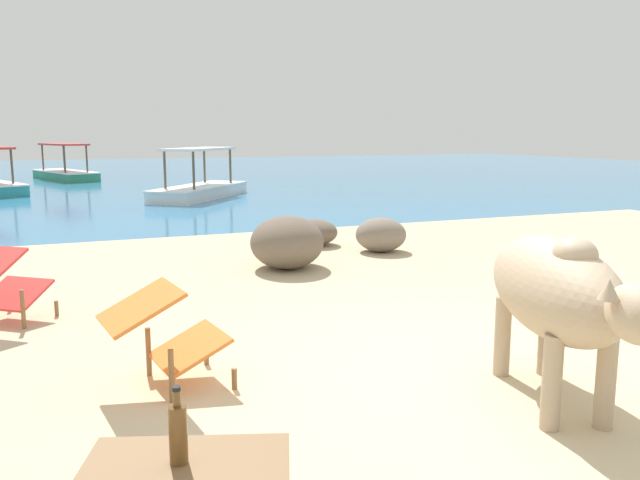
{
  "coord_description": "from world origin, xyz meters",
  "views": [
    {
      "loc": [
        -2.51,
        -3.32,
        1.69
      ],
      "look_at": [
        0.08,
        3.0,
        0.55
      ],
      "focal_mm": 36.13,
      "sensor_mm": 36.0,
      "label": 1
    }
  ],
  "objects_px": {
    "cow": "(557,291)",
    "deck_chair_near": "(166,330)",
    "boat_white": "(200,187)",
    "boat_green": "(65,172)",
    "bottle": "(178,432)",
    "deck_chair_far": "(0,281)"
  },
  "relations": [
    {
      "from": "cow",
      "to": "boat_white",
      "type": "relative_size",
      "value": 0.53
    },
    {
      "from": "boat_white",
      "to": "cow",
      "type": "bearing_deg",
      "value": 35.44
    },
    {
      "from": "cow",
      "to": "deck_chair_near",
      "type": "bearing_deg",
      "value": -98.81
    },
    {
      "from": "cow",
      "to": "deck_chair_far",
      "type": "distance_m",
      "value": 4.5
    },
    {
      "from": "deck_chair_near",
      "to": "boat_green",
      "type": "bearing_deg",
      "value": 83.03
    },
    {
      "from": "boat_white",
      "to": "boat_green",
      "type": "relative_size",
      "value": 0.94
    },
    {
      "from": "bottle",
      "to": "deck_chair_far",
      "type": "bearing_deg",
      "value": 102.68
    },
    {
      "from": "boat_white",
      "to": "deck_chair_near",
      "type": "bearing_deg",
      "value": 25.48
    },
    {
      "from": "cow",
      "to": "boat_green",
      "type": "xyz_separation_m",
      "value": [
        -2.45,
        21.98,
        -0.46
      ]
    },
    {
      "from": "cow",
      "to": "deck_chair_far",
      "type": "height_order",
      "value": "cow"
    },
    {
      "from": "bottle",
      "to": "boat_white",
      "type": "height_order",
      "value": "boat_white"
    },
    {
      "from": "boat_white",
      "to": "boat_green",
      "type": "bearing_deg",
      "value": -121.29
    },
    {
      "from": "bottle",
      "to": "deck_chair_far",
      "type": "xyz_separation_m",
      "value": [
        -0.86,
        3.81,
        -0.18
      ]
    },
    {
      "from": "deck_chair_far",
      "to": "boat_green",
      "type": "xyz_separation_m",
      "value": [
        0.81,
        18.89,
        -0.13
      ]
    },
    {
      "from": "deck_chair_near",
      "to": "boat_green",
      "type": "xyz_separation_m",
      "value": [
        -0.29,
        20.83,
        -0.13
      ]
    },
    {
      "from": "bottle",
      "to": "boat_white",
      "type": "distance_m",
      "value": 14.65
    },
    {
      "from": "bottle",
      "to": "cow",
      "type": "bearing_deg",
      "value": 16.55
    },
    {
      "from": "cow",
      "to": "deck_chair_near",
      "type": "distance_m",
      "value": 2.46
    },
    {
      "from": "deck_chair_near",
      "to": "deck_chair_far",
      "type": "xyz_separation_m",
      "value": [
        -1.1,
        1.95,
        0.0
      ]
    },
    {
      "from": "deck_chair_far",
      "to": "deck_chair_near",
      "type": "bearing_deg",
      "value": -111.77
    },
    {
      "from": "boat_green",
      "to": "cow",
      "type": "bearing_deg",
      "value": 167.01
    },
    {
      "from": "cow",
      "to": "boat_green",
      "type": "bearing_deg",
      "value": -154.39
    }
  ]
}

